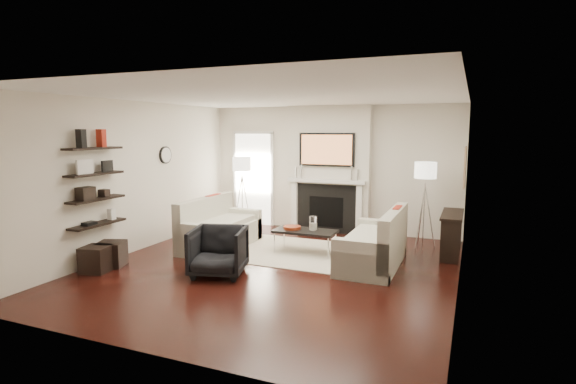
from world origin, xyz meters
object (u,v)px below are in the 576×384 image
at_px(armchair, 218,249).
at_px(coffee_table, 305,231).
at_px(loveseat_right_base, 372,253).
at_px(lamp_left_shade, 242,164).
at_px(loveseat_left_base, 221,236).
at_px(ottoman_near, 111,254).
at_px(lamp_right_shade, 426,170).

bearing_deg(armchair, coffee_table, 48.48).
xyz_separation_m(loveseat_right_base, armchair, (-2.05, -1.37, 0.19)).
bearing_deg(loveseat_right_base, lamp_left_shade, 153.10).
height_order(loveseat_left_base, ottoman_near, loveseat_left_base).
relative_size(armchair, ottoman_near, 2.02).
height_order(loveseat_right_base, lamp_right_shade, lamp_right_shade).
bearing_deg(loveseat_left_base, loveseat_right_base, -1.25).
xyz_separation_m(loveseat_left_base, ottoman_near, (-1.01, -1.71, -0.01)).
bearing_deg(loveseat_right_base, loveseat_left_base, 178.75).
xyz_separation_m(lamp_right_shade, ottoman_near, (-4.52, -3.20, -1.25)).
height_order(coffee_table, lamp_left_shade, lamp_left_shade).
distance_m(loveseat_left_base, lamp_right_shade, 4.01).
bearing_deg(coffee_table, lamp_left_shade, 145.40).
bearing_deg(ottoman_near, coffee_table, 36.22).
bearing_deg(lamp_left_shade, coffee_table, -34.60).
distance_m(coffee_table, armchair, 1.83).
relative_size(coffee_table, lamp_left_shade, 2.75).
relative_size(loveseat_left_base, loveseat_right_base, 1.00).
bearing_deg(loveseat_left_base, ottoman_near, -120.65).
bearing_deg(armchair, ottoman_near, 172.52).
xyz_separation_m(coffee_table, lamp_left_shade, (-2.01, 1.38, 1.05)).
bearing_deg(ottoman_near, loveseat_left_base, 59.35).
height_order(coffee_table, armchair, armchair).
height_order(loveseat_left_base, lamp_right_shade, lamp_right_shade).
xyz_separation_m(coffee_table, lamp_right_shade, (1.89, 1.28, 1.05)).
bearing_deg(armchair, loveseat_right_base, 17.88).
bearing_deg(coffee_table, ottoman_near, -143.78).
distance_m(loveseat_left_base, armchair, 1.67).
distance_m(loveseat_right_base, lamp_left_shade, 3.87).
relative_size(loveseat_left_base, lamp_left_shade, 4.50).
distance_m(loveseat_right_base, ottoman_near, 4.22).
xyz_separation_m(lamp_left_shade, ottoman_near, (-0.62, -3.31, -1.25)).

